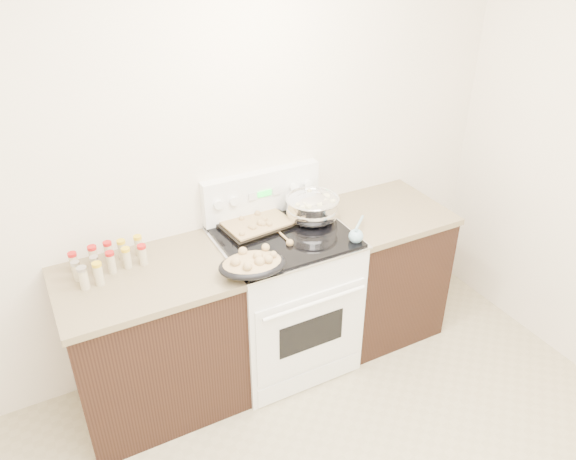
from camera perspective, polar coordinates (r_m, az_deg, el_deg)
room_shell at (r=1.69m, az=11.21°, el=-3.08°), size 4.10×3.60×2.75m
counter_left at (r=3.34m, az=-13.46°, el=-10.94°), size 0.93×0.67×0.92m
counter_right at (r=3.87m, az=9.21°, el=-3.92°), size 0.73×0.67×0.92m
kitchen_range at (r=3.52m, az=-0.42°, el=-6.77°), size 0.78×0.73×1.22m
mixing_bowl at (r=3.39m, az=2.48°, el=2.22°), size 0.33×0.33×0.19m
roasting_pan at (r=2.93m, az=-3.65°, el=-3.45°), size 0.40×0.31×0.11m
baking_sheet at (r=3.34m, az=-3.12°, el=0.59°), size 0.45×0.34×0.06m
wooden_spoon at (r=3.19m, az=-0.12°, el=-1.01°), size 0.04×0.25×0.04m
blue_ladle at (r=3.22m, az=6.95°, el=-0.47°), size 0.22×0.23×0.10m
spice_jars at (r=3.11m, az=-17.97°, el=-2.98°), size 0.39×0.23×0.13m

